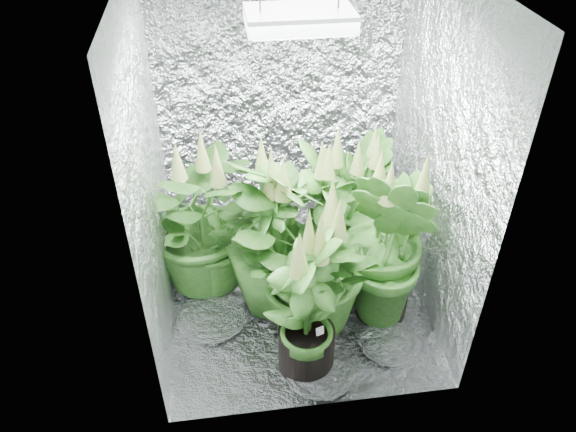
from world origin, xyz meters
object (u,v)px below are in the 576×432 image
Objects in this scene: plant_b at (323,220)px; plant_e at (312,267)px; circulation_fan at (366,218)px; plant_g at (389,244)px; plant_a at (204,222)px; plant_c at (358,201)px; grow_lamp at (299,19)px; plant_d at (275,238)px; plant_f at (307,307)px.

plant_e is (-0.13, -0.40, -0.02)m from plant_b.
plant_e reaches higher than circulation_fan.
plant_g is 0.91m from circulation_fan.
plant_b is (0.74, -0.09, 0.01)m from plant_a.
plant_b reaches higher than plant_c.
plant_c is at bearing 41.49° from plant_b.
plant_b is 0.43m from plant_e.
plant_b reaches higher than circulation_fan.
plant_e is at bearing -108.41° from plant_b.
grow_lamp is 0.43× the size of plant_d.
plant_d is at bearing -30.89° from plant_a.
plant_a is at bearing 158.60° from plant_g.
plant_f is (-0.21, -0.68, -0.04)m from plant_b.
plant_f is at bearing -107.02° from plant_b.
plant_d is 0.31m from plant_e.
grow_lamp is 0.43× the size of plant_a.
plant_g reaches higher than plant_a.
plant_e is 0.29m from plant_f.
plant_a is at bearing 173.11° from plant_b.
circulation_fan is (0.62, 0.63, -1.69)m from grow_lamp.
plant_f is (0.11, -0.52, -0.06)m from plant_d.
plant_g is at bearing -82.10° from circulation_fan.
plant_d is at bearing 127.59° from plant_e.
plant_c is 3.05× the size of circulation_fan.
plant_d reaches higher than circulation_fan.
plant_b reaches higher than plant_e.
plant_g is at bearing 33.09° from plant_f.
plant_a reaches higher than plant_f.
plant_g is at bearing -18.18° from grow_lamp.
plant_g reaches higher than plant_f.
plant_c is at bearing 61.95° from plant_f.
plant_e is (0.05, -0.24, -1.33)m from grow_lamp.
plant_g is (0.65, -0.17, 0.02)m from plant_d.
plant_b is 0.40m from plant_c.
plant_b is at bearing -6.89° from plant_a.
grow_lamp reaches higher than plant_c.
plant_d is at bearing -125.13° from circulation_fan.
circulation_fan is (0.10, 0.80, -0.42)m from plant_g.
plant_c is 0.40m from circulation_fan.
plant_f is at bearing -77.89° from plant_d.
plant_f is at bearing -146.91° from plant_g.
plant_d is at bearing 102.11° from plant_f.
plant_d reaches higher than plant_c.
plant_c is at bearing 9.30° from plant_a.
plant_b is at bearing -117.66° from circulation_fan.
plant_a is 3.51× the size of circulation_fan.
plant_a is at bearing -147.26° from circulation_fan.
grow_lamp is at bearing 102.45° from plant_e.
plant_a is 0.78m from plant_e.
plant_g is (0.52, -0.17, -1.27)m from grow_lamp.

